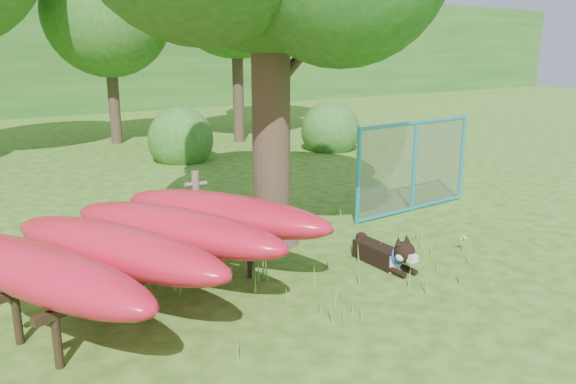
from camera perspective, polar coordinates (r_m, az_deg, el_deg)
ground at (r=7.50m, az=4.03°, el=-9.53°), size 80.00×80.00×0.00m
wooden_post at (r=8.58m, az=-9.26°, el=-1.81°), size 0.35×0.14×1.27m
kayak_rack at (r=6.83m, az=-14.26°, el=-4.58°), size 4.55×4.08×1.13m
husky_dog at (r=8.16m, az=9.98°, el=-6.18°), size 0.34×1.27×0.56m
fence_section at (r=10.88m, az=12.70°, el=2.54°), size 2.97×0.17×2.89m
wildflower_clump at (r=9.04m, az=17.44°, el=-4.59°), size 0.12×0.10×0.25m
bg_tree_c at (r=19.26m, az=-17.89°, el=16.91°), size 4.00×4.00×6.12m
shrub_right at (r=17.43m, az=4.29°, el=4.30°), size 1.80×1.80×1.80m
shrub_mid at (r=15.95m, az=-10.74°, el=3.15°), size 1.80×1.80×1.80m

